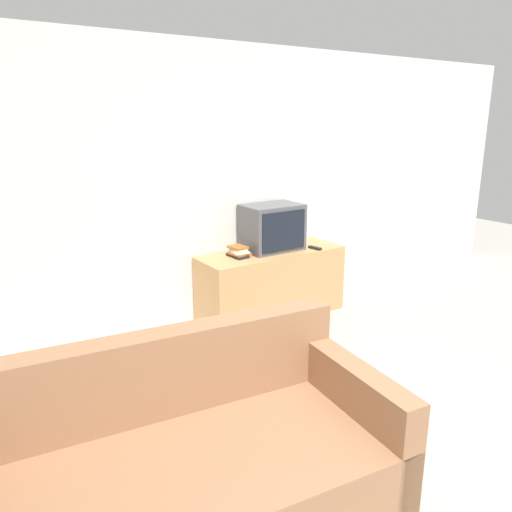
% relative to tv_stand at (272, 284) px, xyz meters
% --- Properties ---
extents(wall_back, '(9.00, 0.06, 2.60)m').
position_rel_tv_stand_xyz_m(wall_back, '(-0.67, 0.30, 0.97)').
color(wall_back, silver).
rests_on(wall_back, ground_plane).
extents(tv_stand, '(1.48, 0.51, 0.67)m').
position_rel_tv_stand_xyz_m(tv_stand, '(0.00, 0.00, 0.00)').
color(tv_stand, tan).
rests_on(tv_stand, ground_plane).
extents(television, '(0.57, 0.39, 0.45)m').
position_rel_tv_stand_xyz_m(television, '(0.04, 0.06, 0.56)').
color(television, '#4C4C51').
rests_on(television, tv_stand).
extents(couch, '(2.11, 1.19, 0.89)m').
position_rel_tv_stand_xyz_m(couch, '(-1.93, -1.98, -0.04)').
color(couch, '#8C6042').
rests_on(couch, ground_plane).
extents(book_stack, '(0.18, 0.22, 0.11)m').
position_rel_tv_stand_xyz_m(book_stack, '(-0.37, 0.02, 0.38)').
color(book_stack, black).
rests_on(book_stack, tv_stand).
extents(remote_on_stand, '(0.07, 0.15, 0.02)m').
position_rel_tv_stand_xyz_m(remote_on_stand, '(0.42, -0.16, 0.35)').
color(remote_on_stand, black).
rests_on(remote_on_stand, tv_stand).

